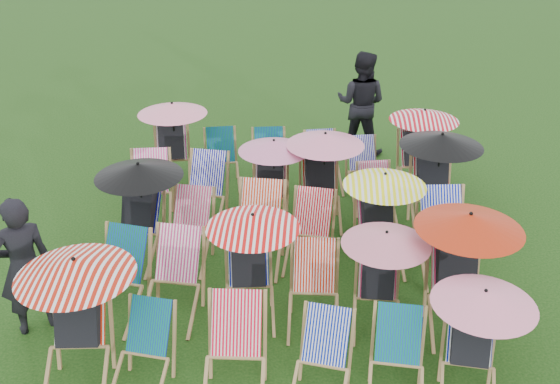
# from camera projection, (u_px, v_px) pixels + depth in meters

# --- Properties ---
(ground) EXTENTS (100.00, 100.00, 0.00)m
(ground) POSITION_uv_depth(u_px,v_px,m) (285.00, 266.00, 8.24)
(ground) COLOR black
(ground) RESTS_ON ground
(deckchair_0) EXTENTS (1.16, 1.23, 1.37)m
(deckchair_0) POSITION_uv_depth(u_px,v_px,m) (76.00, 321.00, 6.10)
(deckchair_0) COLOR #9B7748
(deckchair_0) RESTS_ON ground
(deckchair_1) EXTENTS (0.66, 0.83, 0.82)m
(deckchair_1) POSITION_uv_depth(u_px,v_px,m) (141.00, 353.00, 6.15)
(deckchair_1) COLOR #9B7748
(deckchair_1) RESTS_ON ground
(deckchair_2) EXTENTS (0.65, 0.89, 0.95)m
(deckchair_2) POSITION_uv_depth(u_px,v_px,m) (234.00, 355.00, 6.03)
(deckchair_2) COLOR #9B7748
(deckchair_2) RESTS_ON ground
(deckchair_3) EXTENTS (0.69, 0.86, 0.84)m
(deckchair_3) POSITION_uv_depth(u_px,v_px,m) (322.00, 363.00, 6.01)
(deckchair_3) COLOR #9B7748
(deckchair_3) RESTS_ON ground
(deckchair_4) EXTENTS (0.63, 0.83, 0.85)m
(deckchair_4) POSITION_uv_depth(u_px,v_px,m) (397.00, 363.00, 6.01)
(deckchair_4) COLOR #9B7748
(deckchair_4) RESTS_ON ground
(deckchair_5) EXTENTS (0.99, 1.05, 1.18)m
(deckchair_5) POSITION_uv_depth(u_px,v_px,m) (474.00, 343.00, 5.97)
(deckchair_5) COLOR #9B7748
(deckchair_5) RESTS_ON ground
(deckchair_6) EXTENTS (0.80, 0.99, 0.96)m
(deckchair_6) POSITION_uv_depth(u_px,v_px,m) (115.00, 279.00, 7.15)
(deckchair_6) COLOR #9B7748
(deckchair_6) RESTS_ON ground
(deckchair_7) EXTENTS (0.73, 0.95, 0.96)m
(deckchair_7) POSITION_uv_depth(u_px,v_px,m) (172.00, 279.00, 7.14)
(deckchair_7) COLOR #9B7748
(deckchair_7) RESTS_ON ground
(deckchair_8) EXTENTS (1.07, 1.14, 1.26)m
(deckchair_8) POSITION_uv_depth(u_px,v_px,m) (250.00, 265.00, 7.07)
(deckchair_8) COLOR #9B7748
(deckchair_8) RESTS_ON ground
(deckchair_9) EXTENTS (0.60, 0.84, 0.91)m
(deckchair_9) POSITION_uv_depth(u_px,v_px,m) (314.00, 291.00, 7.00)
(deckchair_9) COLOR #9B7748
(deckchair_9) RESTS_ON ground
(deckchair_10) EXTENTS (0.98, 1.03, 1.17)m
(deckchair_10) POSITION_uv_depth(u_px,v_px,m) (380.00, 279.00, 6.92)
(deckchair_10) COLOR #9B7748
(deckchair_10) RESTS_ON ground
(deckchair_11) EXTENTS (1.17, 1.22, 1.39)m
(deckchair_11) POSITION_uv_depth(u_px,v_px,m) (461.00, 271.00, 6.85)
(deckchair_11) COLOR #9B7748
(deckchair_11) RESTS_ON ground
(deckchair_12) EXTENTS (1.13, 1.20, 1.34)m
(deckchair_12) POSITION_uv_depth(u_px,v_px,m) (136.00, 211.00, 8.11)
(deckchair_12) COLOR #9B7748
(deckchair_12) RESTS_ON ground
(deckchair_13) EXTENTS (0.70, 0.91, 0.92)m
(deckchair_13) POSITION_uv_depth(u_px,v_px,m) (187.00, 230.00, 8.16)
(deckchair_13) COLOR #9B7748
(deckchair_13) RESTS_ON ground
(deckchair_14) EXTENTS (0.74, 0.98, 1.02)m
(deckchair_14) POSITION_uv_depth(u_px,v_px,m) (258.00, 229.00, 8.10)
(deckchair_14) COLOR #9B7748
(deckchair_14) RESTS_ON ground
(deckchair_15) EXTENTS (0.73, 0.93, 0.92)m
(deckchair_15) POSITION_uv_depth(u_px,v_px,m) (310.00, 233.00, 8.11)
(deckchair_15) COLOR #9B7748
(deckchair_15) RESTS_ON ground
(deckchair_16) EXTENTS (1.06, 1.15, 1.26)m
(deckchair_16) POSITION_uv_depth(u_px,v_px,m) (381.00, 219.00, 8.00)
(deckchair_16) COLOR #9B7748
(deckchair_16) RESTS_ON ground
(deckchair_17) EXTENTS (0.78, 1.01, 1.03)m
(deckchair_17) POSITION_uv_depth(u_px,v_px,m) (446.00, 237.00, 7.91)
(deckchair_17) COLOR #9B7748
(deckchair_17) RESTS_ON ground
(deckchair_18) EXTENTS (0.76, 0.97, 0.97)m
(deckchair_18) POSITION_uv_depth(u_px,v_px,m) (150.00, 190.00, 9.15)
(deckchair_18) COLOR #9B7748
(deckchair_18) RESTS_ON ground
(deckchair_19) EXTENTS (0.75, 0.96, 0.97)m
(deckchair_19) POSITION_uv_depth(u_px,v_px,m) (203.00, 192.00, 9.09)
(deckchair_19) COLOR #9B7748
(deckchair_19) RESTS_ON ground
(deckchair_20) EXTENTS (1.03, 1.07, 1.22)m
(deckchair_20) POSITION_uv_depth(u_px,v_px,m) (271.00, 180.00, 9.08)
(deckchair_20) COLOR #9B7748
(deckchair_20) RESTS_ON ground
(deckchair_21) EXTENTS (1.13, 1.20, 1.34)m
(deckchair_21) POSITION_uv_depth(u_px,v_px,m) (322.00, 177.00, 9.03)
(deckchair_21) COLOR #9B7748
(deckchair_21) RESTS_ON ground
(deckchair_22) EXTENTS (0.68, 0.85, 0.84)m
(deckchair_22) POSITION_uv_depth(u_px,v_px,m) (378.00, 197.00, 9.08)
(deckchair_22) COLOR #9B7748
(deckchair_22) RESTS_ON ground
(deckchair_23) EXTENTS (1.17, 1.23, 1.39)m
(deckchair_23) POSITION_uv_depth(u_px,v_px,m) (435.00, 180.00, 8.88)
(deckchair_23) COLOR #9B7748
(deckchair_23) RESTS_ON ground
(deckchair_24) EXTENTS (1.12, 1.22, 1.33)m
(deckchair_24) POSITION_uv_depth(u_px,v_px,m) (172.00, 142.00, 10.19)
(deckchair_24) COLOR #9B7748
(deckchair_24) RESTS_ON ground
(deckchair_25) EXTENTS (0.72, 0.89, 0.87)m
(deckchair_25) POSITION_uv_depth(u_px,v_px,m) (222.00, 160.00, 10.22)
(deckchair_25) COLOR #9B7748
(deckchair_25) RESTS_ON ground
(deckchair_26) EXTENTS (0.70, 0.90, 0.90)m
(deckchair_26) POSITION_uv_depth(u_px,v_px,m) (270.00, 161.00, 10.12)
(deckchair_26) COLOR #9B7748
(deckchair_26) RESTS_ON ground
(deckchair_27) EXTENTS (0.73, 0.90, 0.87)m
(deckchair_27) POSITION_uv_depth(u_px,v_px,m) (324.00, 163.00, 10.11)
(deckchair_27) COLOR #9B7748
(deckchair_27) RESTS_ON ground
(deckchair_28) EXTENTS (0.68, 0.85, 0.83)m
(deckchair_28) POSITION_uv_depth(u_px,v_px,m) (365.00, 167.00, 10.00)
(deckchair_28) COLOR #9B7748
(deckchair_28) RESTS_ON ground
(deckchair_29) EXTENTS (1.10, 1.18, 1.30)m
(deckchair_29) POSITION_uv_depth(u_px,v_px,m) (420.00, 149.00, 9.99)
(deckchair_29) COLOR #9B7748
(deckchair_29) RESTS_ON ground
(person_left) EXTENTS (0.73, 0.67, 1.66)m
(person_left) POSITION_uv_depth(u_px,v_px,m) (24.00, 266.00, 6.75)
(person_left) COLOR black
(person_left) RESTS_ON ground
(person_rear) EXTENTS (1.09, 0.96, 1.88)m
(person_rear) POSITION_uv_depth(u_px,v_px,m) (361.00, 103.00, 11.18)
(person_rear) COLOR black
(person_rear) RESTS_ON ground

